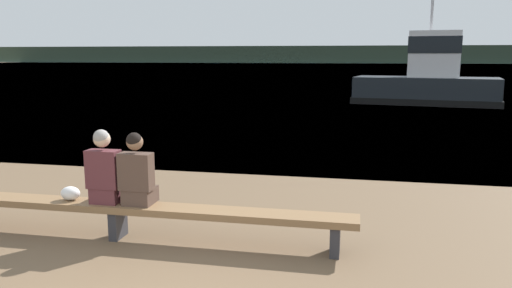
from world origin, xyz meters
The scene contains 7 objects.
water_surface centered at (0.00, 126.58, 0.00)m, with size 240.00×240.00×0.00m, color #386084.
far_shoreline centered at (0.00, 167.59, 2.78)m, with size 600.00×12.00×5.56m, color #2D3D2D.
bench_main centered at (-1.19, 2.61, 0.40)m, with size 6.52×0.41×0.49m.
person_left centered at (-1.35, 2.62, 0.93)m, with size 0.44×0.42×1.02m.
person_right centered at (-0.88, 2.62, 0.91)m, with size 0.44×0.42×1.00m.
shopping_bag centered at (-1.90, 2.64, 0.58)m, with size 0.28×0.21×0.19m.
tugboat_red centered at (5.50, 23.59, 1.17)m, with size 7.58×3.97×5.99m.
Camera 1 is at (1.99, -3.43, 2.48)m, focal length 35.00 mm.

